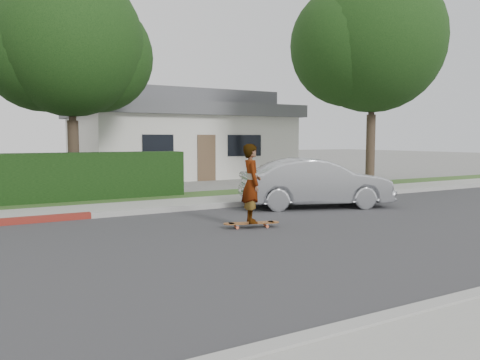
% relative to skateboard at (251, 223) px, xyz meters
% --- Properties ---
extents(ground, '(120.00, 120.00, 0.00)m').
position_rel_skateboard_xyz_m(ground, '(-3.75, -1.16, -0.11)').
color(ground, slate).
rests_on(ground, ground).
extents(road, '(60.00, 8.00, 0.01)m').
position_rel_skateboard_xyz_m(road, '(-3.75, -1.16, -0.10)').
color(road, '#2D2D30').
rests_on(road, ground).
extents(curb_far, '(60.00, 0.20, 0.15)m').
position_rel_skateboard_xyz_m(curb_far, '(-3.75, 2.94, -0.03)').
color(curb_far, '#9E9E99').
rests_on(curb_far, ground).
extents(sidewalk_far, '(60.00, 1.60, 0.12)m').
position_rel_skateboard_xyz_m(sidewalk_far, '(-3.75, 3.84, -0.05)').
color(sidewalk_far, gray).
rests_on(sidewalk_far, ground).
extents(planting_strip, '(60.00, 1.60, 0.10)m').
position_rel_skateboard_xyz_m(planting_strip, '(-3.75, 5.44, -0.06)').
color(planting_strip, '#2D4C1E').
rests_on(planting_strip, ground).
extents(tree_center, '(5.66, 4.84, 7.44)m').
position_rel_skateboard_xyz_m(tree_center, '(-2.27, 8.03, 4.80)').
color(tree_center, '#33261C').
rests_on(tree_center, ground).
extents(tree_right, '(6.32, 5.60, 8.56)m').
position_rel_skateboard_xyz_m(tree_right, '(8.73, 5.53, 5.52)').
color(tree_right, '#33261C').
rests_on(tree_right, ground).
extents(house, '(10.60, 8.60, 4.30)m').
position_rel_skateboard_xyz_m(house, '(4.25, 14.84, 1.99)').
color(house, beige).
rests_on(house, ground).
extents(skateboard, '(1.23, 0.59, 0.11)m').
position_rel_skateboard_xyz_m(skateboard, '(0.00, 0.00, 0.00)').
color(skateboard, '#E6653F').
rests_on(skateboard, ground).
extents(skateboarder, '(0.57, 0.71, 1.68)m').
position_rel_skateboard_xyz_m(skateboarder, '(0.00, 0.00, 0.86)').
color(skateboarder, white).
rests_on(skateboarder, skateboard).
extents(car_silver, '(4.39, 2.74, 1.37)m').
position_rel_skateboard_xyz_m(car_silver, '(3.14, 1.77, 0.58)').
color(car_silver, '#A7AAAE').
rests_on(car_silver, ground).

